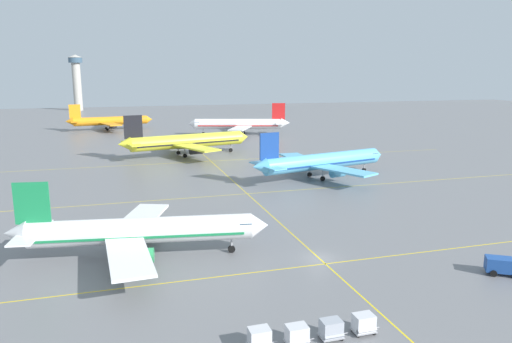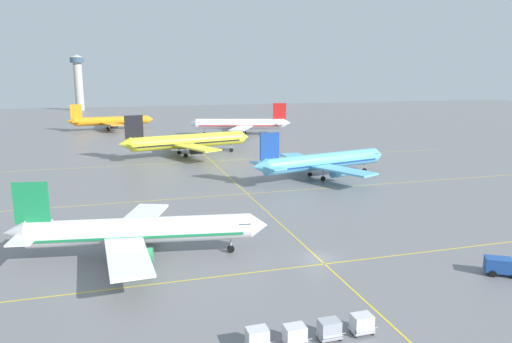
{
  "view_description": "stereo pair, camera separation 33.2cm",
  "coord_description": "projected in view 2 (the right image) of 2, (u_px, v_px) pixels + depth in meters",
  "views": [
    {
      "loc": [
        -24.85,
        -54.9,
        24.06
      ],
      "look_at": [
        -0.06,
        29.19,
        5.88
      ],
      "focal_mm": 33.74,
      "sensor_mm": 36.0,
      "label": 1
    },
    {
      "loc": [
        -24.53,
        -55.0,
        24.06
      ],
      "look_at": [
        -0.06,
        29.19,
        5.88
      ],
      "focal_mm": 33.74,
      "sensor_mm": 36.0,
      "label": 2
    }
  ],
  "objects": [
    {
      "name": "airliner_far_right_stand",
      "position": [
        111.0,
        121.0,
        203.27
      ],
      "size": [
        35.51,
        30.46,
        11.03
      ],
      "color": "orange",
      "rests_on": "ground"
    },
    {
      "name": "taxiway_markings",
      "position": [
        247.0,
        194.0,
        96.88
      ],
      "size": [
        145.89,
        124.46,
        0.01
      ],
      "color": "yellow",
      "rests_on": "ground"
    },
    {
      "name": "baggage_cart_row_leftmost",
      "position": [
        257.0,
        338.0,
        42.52
      ],
      "size": [
        2.76,
        1.7,
        1.86
      ],
      "color": "#99999E",
      "rests_on": "ground"
    },
    {
      "name": "baggage_cart_row_fourth",
      "position": [
        362.0,
        323.0,
        44.93
      ],
      "size": [
        2.76,
        1.7,
        1.86
      ],
      "color": "#99999E",
      "rests_on": "ground"
    },
    {
      "name": "ground_plane",
      "position": [
        318.0,
        258.0,
        63.3
      ],
      "size": [
        600.0,
        600.0,
        0.0
      ],
      "primitive_type": "plane",
      "color": "slate"
    },
    {
      "name": "airliner_far_left_stand",
      "position": [
        240.0,
        124.0,
        186.5
      ],
      "size": [
        38.99,
        33.26,
        12.33
      ],
      "color": "white",
      "rests_on": "ground"
    },
    {
      "name": "airliner_third_row",
      "position": [
        187.0,
        141.0,
        140.01
      ],
      "size": [
        39.83,
        33.83,
        12.46
      ],
      "color": "yellow",
      "rests_on": "ground"
    },
    {
      "name": "service_truck_red_van",
      "position": [
        503.0,
        266.0,
        57.88
      ],
      "size": [
        4.46,
        3.73,
        2.1
      ],
      "color": "#1E4793",
      "rests_on": "ground"
    },
    {
      "name": "airliner_front_gate",
      "position": [
        138.0,
        231.0,
        63.06
      ],
      "size": [
        34.03,
        29.06,
        10.59
      ],
      "color": "white",
      "rests_on": "ground"
    },
    {
      "name": "control_tower",
      "position": [
        78.0,
        78.0,
        303.33
      ],
      "size": [
        8.82,
        8.82,
        34.73
      ],
      "color": "#ADA89E",
      "rests_on": "ground"
    },
    {
      "name": "baggage_cart_row_second",
      "position": [
        295.0,
        335.0,
        42.99
      ],
      "size": [
        2.76,
        1.7,
        1.86
      ],
      "color": "#99999E",
      "rests_on": "ground"
    },
    {
      "name": "baggage_cart_row_middle",
      "position": [
        329.0,
        329.0,
        43.94
      ],
      "size": [
        2.76,
        1.7,
        1.86
      ],
      "color": "#99999E",
      "rests_on": "ground"
    },
    {
      "name": "airliner_second_row",
      "position": [
        322.0,
        162.0,
        110.27
      ],
      "size": [
        36.42,
        30.97,
        11.42
      ],
      "color": "#5BB7E5",
      "rests_on": "ground"
    }
  ]
}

